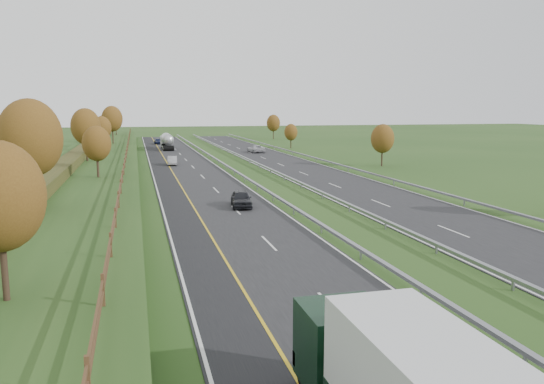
% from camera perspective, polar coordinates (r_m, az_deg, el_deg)
% --- Properties ---
extents(ground, '(400.00, 400.00, 0.00)m').
position_cam_1_polar(ground, '(67.88, -1.39, 1.39)').
color(ground, '#254318').
rests_on(ground, ground).
extents(near_carriageway, '(10.50, 200.00, 0.04)m').
position_cam_1_polar(near_carriageway, '(71.47, -8.57, 1.70)').
color(near_carriageway, black).
rests_on(near_carriageway, ground).
extents(far_carriageway, '(10.50, 200.00, 0.04)m').
position_cam_1_polar(far_carriageway, '(74.95, 4.08, 2.11)').
color(far_carriageway, black).
rests_on(far_carriageway, ground).
extents(hard_shoulder, '(3.00, 200.00, 0.04)m').
position_cam_1_polar(hard_shoulder, '(71.19, -11.57, 1.59)').
color(hard_shoulder, black).
rests_on(hard_shoulder, ground).
extents(lane_markings, '(26.75, 200.00, 0.01)m').
position_cam_1_polar(lane_markings, '(72.28, -3.50, 1.89)').
color(lane_markings, silver).
rests_on(lane_markings, near_carriageway).
extents(embankment_left, '(12.00, 200.00, 2.00)m').
position_cam_1_polar(embankment_left, '(71.23, -19.05, 2.07)').
color(embankment_left, '#254318').
rests_on(embankment_left, ground).
extents(hedge_left, '(2.20, 180.00, 1.10)m').
position_cam_1_polar(hedge_left, '(71.27, -20.72, 3.24)').
color(hedge_left, '#323817').
rests_on(hedge_left, embankment_left).
extents(fence_left, '(0.12, 189.06, 1.20)m').
position_cam_1_polar(fence_left, '(70.42, -15.49, 3.58)').
color(fence_left, '#422B19').
rests_on(fence_left, embankment_left).
extents(median_barrier_near, '(0.32, 200.00, 0.71)m').
position_cam_1_polar(median_barrier_near, '(72.20, -4.07, 2.32)').
color(median_barrier_near, gray).
rests_on(median_barrier_near, ground).
extents(median_barrier_far, '(0.32, 200.00, 0.71)m').
position_cam_1_polar(median_barrier_far, '(73.28, -0.14, 2.45)').
color(median_barrier_far, gray).
rests_on(median_barrier_far, ground).
extents(outer_barrier_far, '(0.32, 200.00, 0.71)m').
position_cam_1_polar(outer_barrier_far, '(76.91, 8.20, 2.67)').
color(outer_barrier_far, gray).
rests_on(outer_barrier_far, ground).
extents(trees_left, '(6.64, 164.30, 7.66)m').
position_cam_1_polar(trees_left, '(67.45, -19.20, 6.28)').
color(trees_left, '#2D2116').
rests_on(trees_left, embankment_left).
extents(trees_far, '(8.45, 118.60, 7.12)m').
position_cam_1_polar(trees_far, '(106.49, 5.93, 6.42)').
color(trees_far, '#2D2116').
rests_on(trees_far, ground).
extents(road_tanker, '(2.40, 11.22, 3.46)m').
position_cam_1_polar(road_tanker, '(119.17, -11.23, 5.42)').
color(road_tanker, silver).
rests_on(road_tanker, near_carriageway).
extents(car_dark_near, '(2.28, 4.60, 1.51)m').
position_cam_1_polar(car_dark_near, '(48.61, -3.34, -0.72)').
color(car_dark_near, black).
rests_on(car_dark_near, near_carriageway).
extents(car_silver_mid, '(1.75, 4.29, 1.38)m').
position_cam_1_polar(car_silver_mid, '(85.87, -10.67, 3.34)').
color(car_silver_mid, '#98989C').
rests_on(car_silver_mid, near_carriageway).
extents(car_small_far, '(2.07, 4.51, 1.28)m').
position_cam_1_polar(car_small_far, '(136.92, -12.13, 5.34)').
color(car_small_far, '#121A3B').
rests_on(car_small_far, near_carriageway).
extents(car_oncoming, '(3.12, 5.61, 1.49)m').
position_cam_1_polar(car_oncoming, '(108.37, -1.76, 4.67)').
color(car_oncoming, silver).
rests_on(car_oncoming, far_carriageway).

